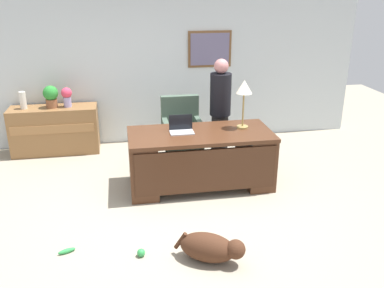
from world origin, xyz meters
name	(u,v)px	position (x,y,z in m)	size (l,w,h in m)	color
ground_plane	(185,208)	(0.00, 0.00, 0.00)	(12.00, 12.00, 0.00)	#9E937F
back_wall	(161,65)	(0.01, 2.60, 1.35)	(7.00, 0.16, 2.70)	silver
desk	(201,158)	(0.32, 0.58, 0.43)	(1.95, 0.89, 0.79)	#4C2B19
credenza	(55,130)	(-1.83, 2.25, 0.39)	(1.40, 0.50, 0.78)	olive
armchair	(182,132)	(0.20, 1.60, 0.46)	(0.60, 0.59, 1.01)	#475B4C
person_standing	(220,111)	(0.77, 1.38, 0.84)	(0.32, 0.32, 1.64)	#262323
dog_lying	(211,248)	(0.10, -1.10, 0.16)	(0.69, 0.54, 0.30)	#472819
laptop	(181,128)	(0.07, 0.68, 0.84)	(0.32, 0.22, 0.22)	#B2B5BA
desk_lamp	(244,90)	(0.93, 0.71, 1.32)	(0.22, 0.22, 0.67)	#9E8447
vase_with_flowers	(67,96)	(-1.58, 2.25, 0.96)	(0.17, 0.17, 0.32)	#9F96CD
vase_empty	(23,100)	(-2.27, 2.25, 0.92)	(0.11, 0.11, 0.28)	silver
potted_plant	(51,96)	(-1.83, 2.25, 0.98)	(0.24, 0.24, 0.36)	brown
dog_toy_ball	(141,253)	(-0.60, -0.91, 0.04)	(0.09, 0.09, 0.09)	green
dog_toy_bone	(67,251)	(-1.37, -0.72, 0.03)	(0.18, 0.05, 0.05)	green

